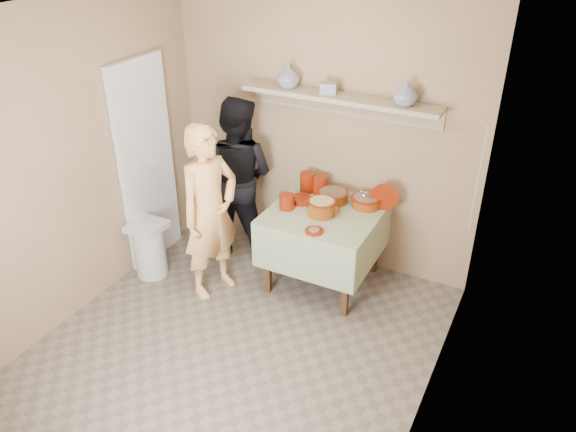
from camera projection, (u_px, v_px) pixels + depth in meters
The scene contains 22 objects.
ground at pixel (229, 356), 4.49m from camera, with size 3.50×3.50×0.00m, color #6E6356.
tile_panel at pixel (147, 165), 5.32m from camera, with size 0.06×0.70×2.00m, color silver.
plate_stack_a at pixel (307, 182), 5.32m from camera, with size 0.14×0.14×0.19m, color #6B1707.
plate_stack_b at pixel (320, 185), 5.29m from camera, with size 0.14×0.14×0.17m, color #6B1707.
bowl_stack at pixel (287, 202), 5.03m from camera, with size 0.14×0.14×0.14m, color #6B1707.
empty_bowl at pixel (301, 200), 5.15m from camera, with size 0.19×0.19×0.06m, color #6B1707.
propped_lid at pixel (384, 197), 4.99m from camera, with size 0.25×0.25×0.02m, color #6B1707.
vase_right at pixel (406, 93), 4.55m from camera, with size 0.20×0.20×0.20m, color navy.
vase_left at pixel (288, 76), 4.98m from camera, with size 0.20×0.20×0.21m, color navy.
ceramic_box at pixel (329, 89), 4.84m from camera, with size 0.14×0.10×0.10m, color navy.
person_cook at pixel (210, 213), 4.89m from camera, with size 0.59×0.39×1.62m, color #F6B16A.
person_helper at pixel (237, 177), 5.52m from camera, with size 0.79×0.62×1.62m, color black.
room_shell at pixel (216, 173), 3.71m from camera, with size 3.04×3.54×2.62m.
serving_table at pixel (324, 223), 5.07m from camera, with size 0.97×0.97×0.76m.
cazuela_meat_a at pixel (333, 195), 5.16m from camera, with size 0.30×0.30×0.10m.
cazuela_meat_b at pixel (366, 201), 5.07m from camera, with size 0.28×0.28×0.10m.
ladle at pixel (365, 195), 5.05m from camera, with size 0.08×0.26×0.19m.
cazuela_rice at pixel (322, 206), 4.91m from camera, with size 0.33×0.25×0.14m.
front_plate at pixel (314, 231), 4.69m from camera, with size 0.16×0.16×0.03m.
wall_shelf at pixel (340, 100), 4.88m from camera, with size 1.80×0.25×0.21m.
trash_bin at pixel (150, 249), 5.36m from camera, with size 0.32×0.32×0.56m.
electrical_cord at pixel (478, 180), 4.45m from camera, with size 0.01×0.05×0.90m.
Camera 1 is at (1.95, -2.79, 3.18)m, focal length 35.00 mm.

